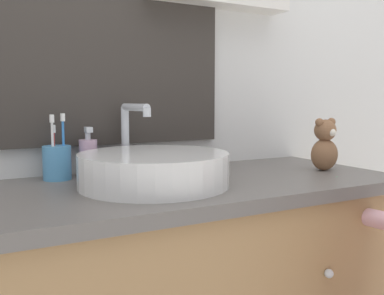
% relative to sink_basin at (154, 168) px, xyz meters
% --- Properties ---
extents(wall_back, '(3.20, 0.18, 2.50)m').
position_rel_sink_basin_xyz_m(wall_back, '(0.12, 0.31, 0.44)').
color(wall_back, silver).
rests_on(wall_back, ground_plane).
extents(sink_basin, '(0.39, 0.44, 0.21)m').
position_rel_sink_basin_xyz_m(sink_basin, '(0.00, 0.00, 0.00)').
color(sink_basin, silver).
rests_on(sink_basin, vanity_counter).
extents(toothbrush_holder, '(0.08, 0.08, 0.19)m').
position_rel_sink_basin_xyz_m(toothbrush_holder, '(-0.21, 0.21, 0.00)').
color(toothbrush_holder, '#4C93C6').
rests_on(toothbrush_holder, vanity_counter).
extents(soap_dispenser, '(0.05, 0.05, 0.15)m').
position_rel_sink_basin_xyz_m(soap_dispenser, '(-0.12, 0.21, 0.01)').
color(soap_dispenser, '#CCA3BC').
rests_on(soap_dispenser, vanity_counter).
extents(teddy_bear, '(0.09, 0.08, 0.17)m').
position_rel_sink_basin_xyz_m(teddy_bear, '(0.58, -0.03, 0.03)').
color(teddy_bear, brown).
rests_on(teddy_bear, vanity_counter).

